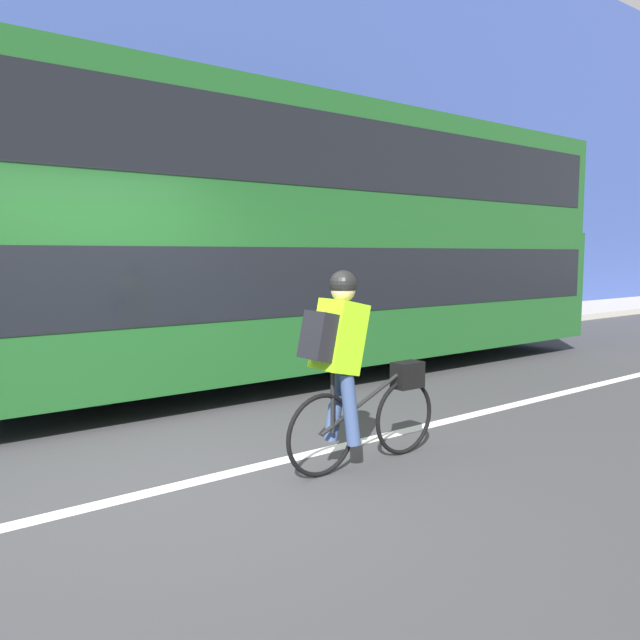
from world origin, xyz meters
name	(u,v)px	position (x,y,z in m)	size (l,w,h in m)	color
ground_plane	(172,480)	(0.00, 0.00, 0.00)	(80.00, 80.00, 0.00)	#38383A
road_center_line	(180,485)	(0.00, -0.14, 0.00)	(50.00, 0.14, 0.01)	silver
sidewalk_curb	(15,367)	(0.00, 5.43, 0.07)	(60.00, 2.50, 0.15)	#A8A399
bus	(313,232)	(3.37, 2.74, 1.99)	(9.77, 2.46, 3.59)	black
cyclist_on_bike	(350,363)	(1.22, -0.62, 0.85)	(1.53, 0.32, 1.57)	black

